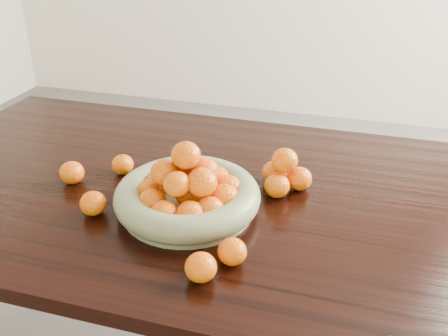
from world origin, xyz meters
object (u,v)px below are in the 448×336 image
(orange_pyramid, at_px, (284,174))
(loose_orange_0, at_px, (123,164))
(fruit_bowl, at_px, (188,194))
(dining_table, at_px, (235,220))

(orange_pyramid, bearing_deg, loose_orange_0, -175.00)
(fruit_bowl, bearing_deg, dining_table, 52.90)
(dining_table, height_order, loose_orange_0, loose_orange_0)
(fruit_bowl, distance_m, loose_orange_0, 0.28)
(dining_table, xyz_separation_m, fruit_bowl, (-0.09, -0.12, 0.14))
(orange_pyramid, relative_size, loose_orange_0, 2.27)
(dining_table, relative_size, orange_pyramid, 14.21)
(loose_orange_0, bearing_deg, orange_pyramid, 5.00)
(dining_table, bearing_deg, fruit_bowl, -127.10)
(dining_table, height_order, orange_pyramid, orange_pyramid)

